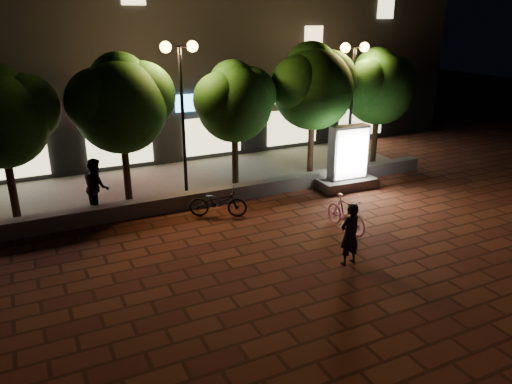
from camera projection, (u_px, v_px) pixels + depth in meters
ground at (297, 243)px, 13.65m from camera, size 80.00×80.00×0.00m
retaining_wall at (239, 192)px, 16.94m from camera, size 16.00×0.45×0.50m
sidewalk at (213, 177)px, 19.12m from camera, size 16.00×5.00×0.08m
building_block at (159, 39)px, 22.92m from camera, size 28.00×8.12×11.30m
tree_far_left at (1, 114)px, 14.27m from camera, size 3.36×2.80×4.63m
tree_left at (121, 101)px, 15.66m from camera, size 3.60×3.00×4.89m
tree_mid at (235, 99)px, 17.40m from camera, size 3.24×2.70×4.50m
tree_right at (314, 84)px, 18.65m from camera, size 3.72×3.10×5.07m
tree_far_right at (379, 84)px, 20.04m from camera, size 3.48×2.90×4.76m
street_lamp_left at (181, 80)px, 16.05m from camera, size 1.26×0.36×5.18m
street_lamp_right at (353, 74)px, 18.99m from camera, size 1.26×0.36×4.98m
ad_kiosk at (347, 163)px, 17.78m from camera, size 2.20×1.16×2.34m
scooter_pink at (346, 213)px, 14.35m from camera, size 0.57×1.77×1.05m
rider at (350, 234)px, 12.27m from camera, size 0.65×0.47×1.65m
scooter_parked at (218, 202)px, 15.35m from camera, size 1.92×1.41×0.96m
pedestrian at (96, 187)px, 15.19m from camera, size 0.78×0.95×1.83m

